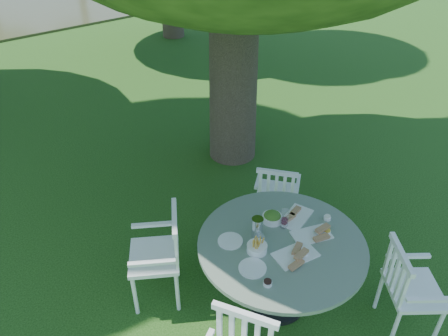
{
  "coord_description": "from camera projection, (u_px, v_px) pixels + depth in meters",
  "views": [
    {
      "loc": [
        -2.46,
        -2.84,
        3.5
      ],
      "look_at": [
        0.0,
        0.2,
        0.85
      ],
      "focal_mm": 35.0,
      "sensor_mm": 36.0,
      "label": 1
    }
  ],
  "objects": [
    {
      "name": "tableware",
      "position": [
        273.0,
        234.0,
        3.88
      ],
      "size": [
        1.11,
        0.74,
        0.21
      ],
      "color": "white",
      "rests_on": "table"
    },
    {
      "name": "chair_nw",
      "position": [
        164.0,
        250.0,
        4.07
      ],
      "size": [
        0.67,
        0.68,
        0.99
      ],
      "rotation": [
        0.0,
        0.0,
        -2.14
      ],
      "color": "white",
      "rests_on": "ground"
    },
    {
      "name": "chair_se",
      "position": [
        405.0,
        285.0,
        3.76
      ],
      "size": [
        0.65,
        0.66,
        0.95
      ],
      "rotation": [
        0.0,
        0.0,
        0.91
      ],
      "color": "white",
      "rests_on": "ground"
    },
    {
      "name": "ground",
      "position": [
        235.0,
        236.0,
        5.08
      ],
      "size": [
        140.0,
        140.0,
        0.0
      ],
      "primitive_type": "plane",
      "color": "#11370B",
      "rests_on": "ground"
    },
    {
      "name": "table",
      "position": [
        281.0,
        254.0,
        3.93
      ],
      "size": [
        1.5,
        1.5,
        0.8
      ],
      "color": "black",
      "rests_on": "ground"
    },
    {
      "name": "chair_ne",
      "position": [
        276.0,
        193.0,
        4.91
      ],
      "size": [
        0.61,
        0.61,
        0.89
      ],
      "rotation": [
        0.0,
        0.0,
        -4.05
      ],
      "color": "white",
      "rests_on": "ground"
    }
  ]
}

